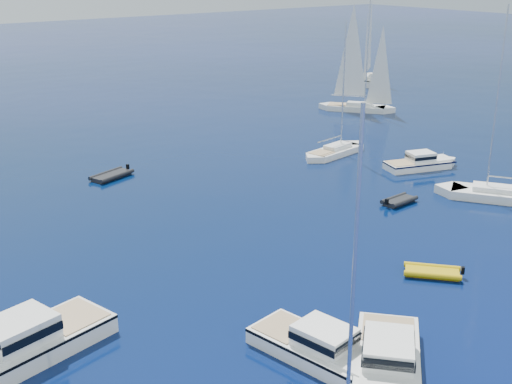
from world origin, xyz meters
The scene contains 12 objects.
ground centered at (0.00, 0.00, 0.00)m, with size 400.00×400.00×0.00m, color #091559.
motor_cruiser_near centered at (-6.00, 4.69, 0.00)m, with size 2.82×9.22×2.42m, color white, non-canonical shape.
motor_cruiser_left centered at (-4.71, 1.96, 0.00)m, with size 3.08×10.05×2.64m, color white, non-canonical shape.
motor_cruiser_centre centered at (-18.03, 13.91, 0.00)m, with size 3.35×10.96×2.88m, color silver, non-canonical shape.
motor_cruiser_far_r centered at (23.17, 23.11, 0.00)m, with size 2.39×7.80×2.05m, color white, non-canonical shape.
sailboat_mid_r centered at (21.43, 13.49, 0.00)m, with size 2.85×10.97×16.13m, color white, non-canonical shape.
sailboat_centre centered at (19.93, 31.47, 0.00)m, with size 2.41×9.26×13.61m, color white, non-canonical shape.
sailboat_sails_r centered at (36.55, 45.00, 0.00)m, with size 2.72×10.47×15.39m, color white, non-canonical shape.
sailboat_sails_far centered at (53.00, 59.03, 0.00)m, with size 3.06×11.76×17.29m, color silver, non-canonical shape.
tender_yellow centered at (5.79, 7.79, 0.00)m, with size 2.00×3.64×0.95m, color gold, non-canonical shape.
tender_grey_near centered at (14.15, 17.88, 0.00)m, with size 1.80×3.21×0.95m, color black, non-canonical shape.
tender_grey_far centered at (-1.51, 38.11, 0.00)m, with size 2.23×4.17×0.95m, color black, non-canonical shape.
Camera 1 is at (-25.72, -15.69, 18.67)m, focal length 46.88 mm.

